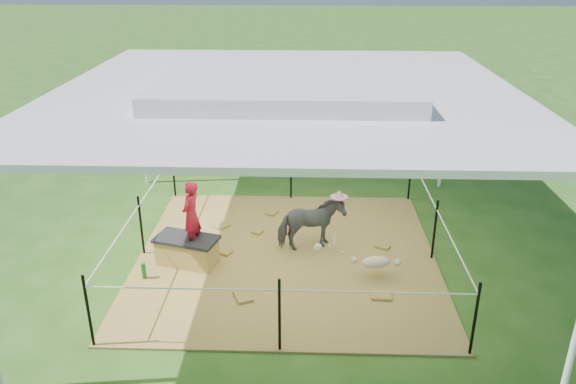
{
  "coord_description": "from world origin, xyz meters",
  "views": [
    {
      "loc": [
        0.29,
        -7.67,
        4.39
      ],
      "look_at": [
        0.0,
        0.6,
        0.85
      ],
      "focal_mm": 35.0,
      "sensor_mm": 36.0,
      "label": 1
    }
  ],
  "objects_px": {
    "green_bottle": "(144,271)",
    "straw_bale": "(187,252)",
    "trash_barrel": "(442,121)",
    "pony": "(311,224)",
    "picnic_table_near": "(347,106)",
    "distant_person": "(372,105)",
    "picnic_table_far": "(455,92)",
    "woman": "(191,209)",
    "foal": "(376,260)"
  },
  "relations": [
    {
      "from": "picnic_table_far",
      "to": "pony",
      "type": "bearing_deg",
      "value": -90.19
    },
    {
      "from": "pony",
      "to": "green_bottle",
      "type": "bearing_deg",
      "value": 92.71
    },
    {
      "from": "straw_bale",
      "to": "trash_barrel",
      "type": "bearing_deg",
      "value": 51.24
    },
    {
      "from": "woman",
      "to": "foal",
      "type": "distance_m",
      "value": 2.8
    },
    {
      "from": "trash_barrel",
      "to": "distant_person",
      "type": "xyz_separation_m",
      "value": [
        -1.64,
        1.1,
        0.12
      ]
    },
    {
      "from": "picnic_table_near",
      "to": "picnic_table_far",
      "type": "height_order",
      "value": "picnic_table_near"
    },
    {
      "from": "picnic_table_far",
      "to": "woman",
      "type": "bearing_deg",
      "value": -96.89
    },
    {
      "from": "picnic_table_near",
      "to": "pony",
      "type": "bearing_deg",
      "value": -122.43
    },
    {
      "from": "trash_barrel",
      "to": "woman",
      "type": "bearing_deg",
      "value": -128.21
    },
    {
      "from": "green_bottle",
      "to": "picnic_table_near",
      "type": "distance_m",
      "value": 9.25
    },
    {
      "from": "pony",
      "to": "woman",
      "type": "bearing_deg",
      "value": 87.2
    },
    {
      "from": "woman",
      "to": "green_bottle",
      "type": "distance_m",
      "value": 1.12
    },
    {
      "from": "pony",
      "to": "picnic_table_far",
      "type": "height_order",
      "value": "pony"
    },
    {
      "from": "green_bottle",
      "to": "trash_barrel",
      "type": "xyz_separation_m",
      "value": [
        5.73,
        6.91,
        0.31
      ]
    },
    {
      "from": "green_bottle",
      "to": "distant_person",
      "type": "bearing_deg",
      "value": 62.94
    },
    {
      "from": "picnic_table_far",
      "to": "picnic_table_near",
      "type": "bearing_deg",
      "value": -126.79
    },
    {
      "from": "trash_barrel",
      "to": "picnic_table_far",
      "type": "xyz_separation_m",
      "value": [
        1.18,
        3.51,
        -0.06
      ]
    },
    {
      "from": "pony",
      "to": "trash_barrel",
      "type": "xyz_separation_m",
      "value": [
        3.32,
        5.94,
        -0.0
      ]
    },
    {
      "from": "foal",
      "to": "green_bottle",
      "type": "bearing_deg",
      "value": 172.73
    },
    {
      "from": "trash_barrel",
      "to": "picnic_table_near",
      "type": "xyz_separation_m",
      "value": [
        -2.28,
        1.67,
        -0.05
      ]
    },
    {
      "from": "woman",
      "to": "picnic_table_near",
      "type": "bearing_deg",
      "value": 176.8
    },
    {
      "from": "green_bottle",
      "to": "picnic_table_far",
      "type": "relative_size",
      "value": 0.13
    },
    {
      "from": "trash_barrel",
      "to": "distant_person",
      "type": "height_order",
      "value": "distant_person"
    },
    {
      "from": "green_bottle",
      "to": "distant_person",
      "type": "xyz_separation_m",
      "value": [
        4.09,
        8.01,
        0.44
      ]
    },
    {
      "from": "picnic_table_far",
      "to": "green_bottle",
      "type": "bearing_deg",
      "value": -98.31
    },
    {
      "from": "woman",
      "to": "pony",
      "type": "relative_size",
      "value": 1.02
    },
    {
      "from": "pony",
      "to": "foal",
      "type": "distance_m",
      "value": 1.26
    },
    {
      "from": "green_bottle",
      "to": "picnic_table_far",
      "type": "bearing_deg",
      "value": 56.42
    },
    {
      "from": "trash_barrel",
      "to": "picnic_table_near",
      "type": "relative_size",
      "value": 0.47
    },
    {
      "from": "pony",
      "to": "distant_person",
      "type": "height_order",
      "value": "distant_person"
    },
    {
      "from": "green_bottle",
      "to": "foal",
      "type": "xyz_separation_m",
      "value": [
        3.36,
        0.15,
        0.16
      ]
    },
    {
      "from": "green_bottle",
      "to": "foal",
      "type": "relative_size",
      "value": 0.24
    },
    {
      "from": "straw_bale",
      "to": "picnic_table_near",
      "type": "relative_size",
      "value": 0.45
    },
    {
      "from": "green_bottle",
      "to": "trash_barrel",
      "type": "relative_size",
      "value": 0.26
    },
    {
      "from": "foal",
      "to": "picnic_table_far",
      "type": "xyz_separation_m",
      "value": [
        3.56,
        10.27,
        0.09
      ]
    },
    {
      "from": "trash_barrel",
      "to": "distant_person",
      "type": "distance_m",
      "value": 1.98
    },
    {
      "from": "picnic_table_far",
      "to": "distant_person",
      "type": "bearing_deg",
      "value": -114.28
    },
    {
      "from": "trash_barrel",
      "to": "picnic_table_far",
      "type": "height_order",
      "value": "trash_barrel"
    },
    {
      "from": "foal",
      "to": "distant_person",
      "type": "height_order",
      "value": "distant_person"
    },
    {
      "from": "distant_person",
      "to": "straw_bale",
      "type": "bearing_deg",
      "value": 64.35
    },
    {
      "from": "distant_person",
      "to": "foal",
      "type": "bearing_deg",
      "value": 84.1
    },
    {
      "from": "pony",
      "to": "picnic_table_near",
      "type": "bearing_deg",
      "value": -26.87
    },
    {
      "from": "foal",
      "to": "picnic_table_far",
      "type": "distance_m",
      "value": 10.87
    },
    {
      "from": "green_bottle",
      "to": "trash_barrel",
      "type": "height_order",
      "value": "trash_barrel"
    },
    {
      "from": "pony",
      "to": "distant_person",
      "type": "relative_size",
      "value": 0.88
    },
    {
      "from": "green_bottle",
      "to": "straw_bale",
      "type": "bearing_deg",
      "value": 39.29
    },
    {
      "from": "foal",
      "to": "trash_barrel",
      "type": "height_order",
      "value": "trash_barrel"
    },
    {
      "from": "woman",
      "to": "pony",
      "type": "distance_m",
      "value": 1.9
    },
    {
      "from": "pony",
      "to": "picnic_table_near",
      "type": "relative_size",
      "value": 0.53
    },
    {
      "from": "straw_bale",
      "to": "picnic_table_far",
      "type": "distance_m",
      "value": 11.83
    }
  ]
}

